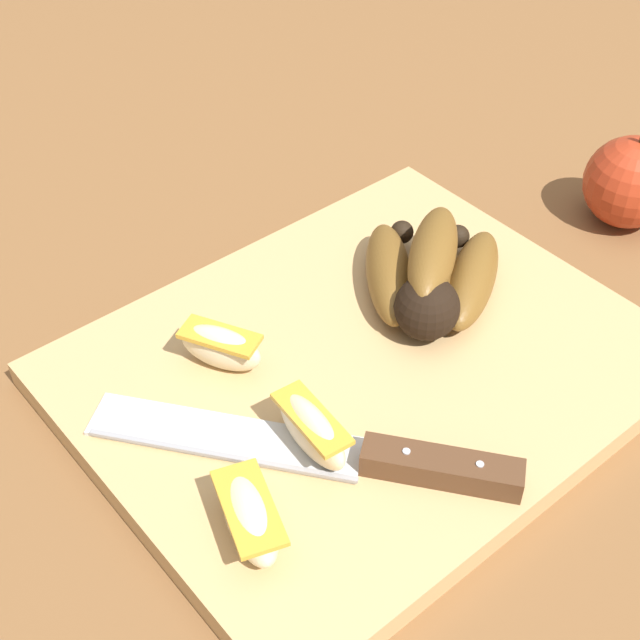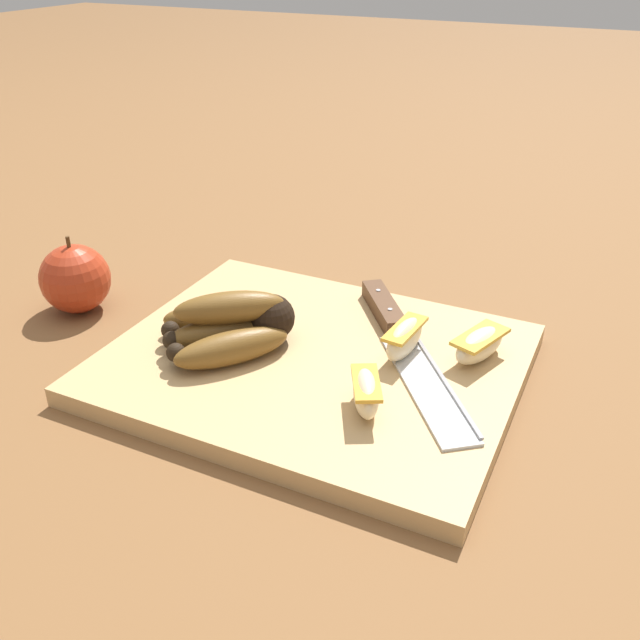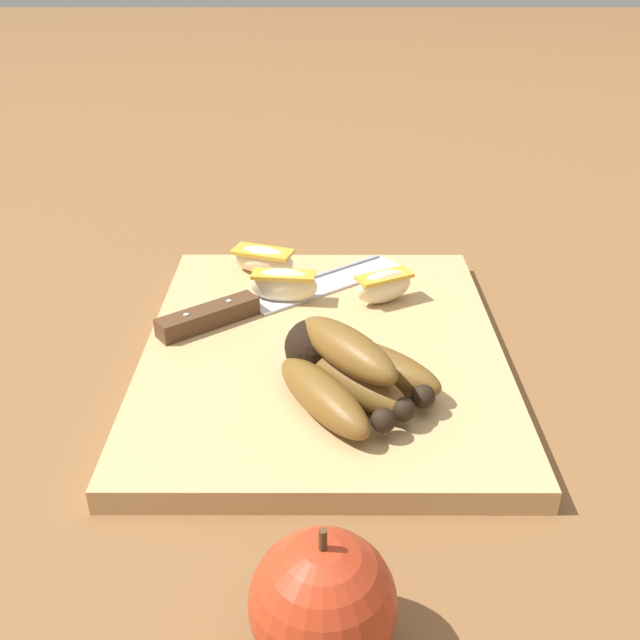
% 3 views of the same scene
% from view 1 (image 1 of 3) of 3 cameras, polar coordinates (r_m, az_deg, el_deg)
% --- Properties ---
extents(ground_plane, '(6.00, 6.00, 0.00)m').
position_cam_1_polar(ground_plane, '(0.66, 3.65, -3.88)').
color(ground_plane, brown).
extents(cutting_board, '(0.39, 0.32, 0.02)m').
position_cam_1_polar(cutting_board, '(0.65, 2.80, -3.12)').
color(cutting_board, tan).
rests_on(cutting_board, ground_plane).
extents(banana_bunch, '(0.15, 0.15, 0.06)m').
position_cam_1_polar(banana_bunch, '(0.68, 6.97, 2.77)').
color(banana_bunch, black).
rests_on(banana_bunch, cutting_board).
extents(chefs_knife, '(0.19, 0.24, 0.02)m').
position_cam_1_polar(chefs_knife, '(0.58, 2.79, -8.58)').
color(chefs_knife, silver).
rests_on(chefs_knife, cutting_board).
extents(apple_wedge_near, '(0.05, 0.07, 0.03)m').
position_cam_1_polar(apple_wedge_near, '(0.54, -4.45, -12.20)').
color(apple_wedge_near, beige).
rests_on(apple_wedge_near, cutting_board).
extents(apple_wedge_middle, '(0.05, 0.06, 0.03)m').
position_cam_1_polar(apple_wedge_middle, '(0.63, -6.26, -1.68)').
color(apple_wedge_middle, beige).
rests_on(apple_wedge_middle, cutting_board).
extents(apple_wedge_far, '(0.03, 0.07, 0.04)m').
position_cam_1_polar(apple_wedge_far, '(0.57, -0.52, -6.90)').
color(apple_wedge_far, beige).
rests_on(apple_wedge_far, cutting_board).
extents(whole_apple, '(0.08, 0.08, 0.09)m').
position_cam_1_polar(whole_apple, '(0.82, 18.91, 8.19)').
color(whole_apple, '#AD3319').
rests_on(whole_apple, ground_plane).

